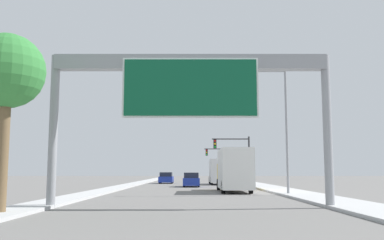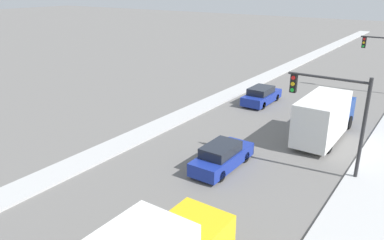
{
  "view_description": "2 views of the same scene",
  "coord_description": "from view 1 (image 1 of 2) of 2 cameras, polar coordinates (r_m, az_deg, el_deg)",
  "views": [
    {
      "loc": [
        0.08,
        -1.99,
        1.7
      ],
      "look_at": [
        0.0,
        25.23,
        4.96
      ],
      "focal_mm": 40.0,
      "sensor_mm": 36.0,
      "label": 1
    },
    {
      "loc": [
        9.83,
        27.76,
        10.2
      ],
      "look_at": [
        -0.96,
        43.23,
        3.3
      ],
      "focal_mm": 35.0,
      "sensor_mm": 36.0,
      "label": 2
    }
  ],
  "objects": [
    {
      "name": "sidewalk_right",
      "position": [
        62.49,
        7.29,
        -8.26
      ],
      "size": [
        3.0,
        120.0,
        0.15
      ],
      "color": "#B6B6B6",
      "rests_on": "ground"
    },
    {
      "name": "median_strip_left",
      "position": [
        62.44,
        -6.65,
        -8.27
      ],
      "size": [
        2.0,
        120.0,
        0.15
      ],
      "color": "#B6B6B6",
      "rests_on": "ground"
    },
    {
      "name": "sign_gantry",
      "position": [
        20.29,
        -0.06,
        4.72
      ],
      "size": [
        13.31,
        0.73,
        7.21
      ],
      "color": "gray",
      "rests_on": "ground"
    },
    {
      "name": "car_near_right",
      "position": [
        46.92,
        0.07,
        -8.02
      ],
      "size": [
        1.76,
        4.69,
        1.54
      ],
      "color": "navy",
      "rests_on": "ground"
    },
    {
      "name": "car_far_right",
      "position": [
        59.91,
        -3.29,
        -7.75
      ],
      "size": [
        1.89,
        4.71,
        1.53
      ],
      "color": "navy",
      "rests_on": "ground"
    },
    {
      "name": "truck_box_primary",
      "position": [
        35.43,
        5.74,
        -6.72
      ],
      "size": [
        2.37,
        8.79,
        3.44
      ],
      "color": "yellow",
      "rests_on": "ground"
    },
    {
      "name": "truck_box_secondary",
      "position": [
        54.86,
        3.76,
        -6.9
      ],
      "size": [
        2.33,
        7.69,
        3.16
      ],
      "color": "navy",
      "rests_on": "ground"
    },
    {
      "name": "traffic_light_near_intersection",
      "position": [
        50.31,
        6.13,
        -4.28
      ],
      "size": [
        4.43,
        0.32,
        5.74
      ],
      "color": "#2D2D30",
      "rests_on": "ground"
    },
    {
      "name": "traffic_light_mid_block",
      "position": [
        70.21,
        4.33,
        -5.06
      ],
      "size": [
        4.74,
        0.32,
        5.6
      ],
      "color": "#2D2D30",
      "rests_on": "ground"
    },
    {
      "name": "palm_tree_foreground",
      "position": [
        18.56,
        -23.3,
        5.7
      ],
      "size": [
        2.99,
        2.99,
        7.15
      ],
      "color": "brown",
      "rests_on": "ground"
    },
    {
      "name": "street_lamp_right",
      "position": [
        31.27,
        11.98,
        0.06
      ],
      "size": [
        2.96,
        0.28,
        9.05
      ],
      "color": "gray",
      "rests_on": "ground"
    }
  ]
}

